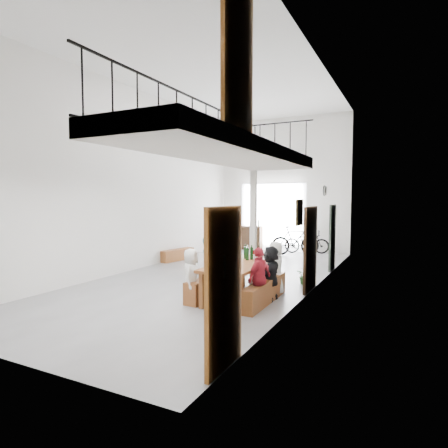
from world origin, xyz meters
The scene contains 24 objects.
floor centered at (0.00, 0.00, 0.00)m, with size 12.00×12.00×0.00m, color slate.
room_walls centered at (0.00, 0.00, 3.55)m, with size 12.00×12.00×12.00m.
gateway_portal centered at (-0.40, 5.94, 1.40)m, with size 2.80×0.08×2.80m, color white.
right_wall_decor centered at (2.70, -1.87, 1.74)m, with size 0.07×8.28×5.07m.
balcony centered at (1.98, -3.13, 2.96)m, with size 1.52×5.62×4.00m.
tasting_table centered at (1.54, -1.70, 0.71)m, with size 1.01×2.44×0.79m.
bench_inner centered at (0.94, -1.74, 0.23)m, with size 0.33×2.04×0.47m, color brown.
bench_wall centered at (2.11, -1.80, 0.24)m, with size 0.27×2.07×0.48m, color brown.
tableware centered at (1.55, -1.63, 0.93)m, with size 0.53×1.51×0.35m.
side_bench centered at (-2.50, 1.85, 0.20)m, with size 0.31×1.42×0.40m, color brown.
oak_barrel centered at (-2.13, 5.16, 0.47)m, with size 0.64×0.64×0.95m.
serving_counter centered at (-1.75, 5.65, 0.50)m, with size 1.89×0.52×1.00m, color #3B2416.
counter_bottles centered at (-1.75, 5.65, 1.14)m, with size 1.64×0.25×0.28m.
guest_left_a centered at (0.75, -2.53, 0.58)m, with size 0.56×0.37×1.15m, color white.
guest_left_b centered at (0.86, -1.94, 0.67)m, with size 0.49×0.32×1.35m, color #236876.
guest_left_c centered at (0.75, -1.35, 0.59)m, with size 0.57×0.45×1.18m, color white.
guest_left_d centered at (0.81, -0.72, 0.53)m, with size 0.69×0.40×1.07m, color #236876.
guest_right_a centered at (2.16, -2.24, 0.61)m, with size 0.72×0.30×1.23m, color maroon.
guest_right_b centered at (2.16, -1.57, 0.59)m, with size 1.09×0.35×1.18m, color black.
guest_right_c centered at (2.09, -1.04, 0.61)m, with size 0.59×0.39×1.21m, color white.
host_standing centered at (1.89, -3.40, 0.96)m, with size 0.70×0.46×1.92m, color #4A4C2A.
potted_plant centered at (2.45, 0.23, 0.22)m, with size 0.39×0.34×0.44m, color #265520.
bicycle_near centered at (1.15, 5.60, 0.46)m, with size 0.61×1.74×0.91m, color black.
bicycle_far centered at (0.88, 4.89, 0.56)m, with size 0.53×1.87×1.12m, color black.
Camera 1 is at (4.79, -9.11, 2.20)m, focal length 30.00 mm.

